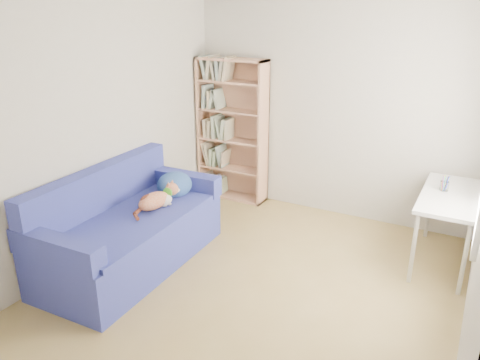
% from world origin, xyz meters
% --- Properties ---
extents(ground, '(4.00, 4.00, 0.00)m').
position_xyz_m(ground, '(0.00, 0.00, 0.00)').
color(ground, olive).
rests_on(ground, ground).
extents(room_shell, '(3.54, 4.04, 2.62)m').
position_xyz_m(room_shell, '(0.10, 0.03, 1.64)').
color(room_shell, silver).
rests_on(room_shell, ground).
extents(sofa, '(0.99, 1.98, 0.97)m').
position_xyz_m(sofa, '(-1.31, -0.17, 0.36)').
color(sofa, navy).
rests_on(sofa, ground).
extents(bookshelf, '(0.93, 0.29, 1.85)m').
position_xyz_m(bookshelf, '(-1.25, 1.84, 0.85)').
color(bookshelf, tan).
rests_on(bookshelf, ground).
extents(desk, '(0.53, 1.16, 0.75)m').
position_xyz_m(desk, '(1.46, 1.31, 0.67)').
color(desk, white).
rests_on(desk, ground).
extents(pen_cup, '(0.08, 0.08, 0.16)m').
position_xyz_m(pen_cup, '(1.39, 1.39, 0.81)').
color(pen_cup, white).
rests_on(pen_cup, desk).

